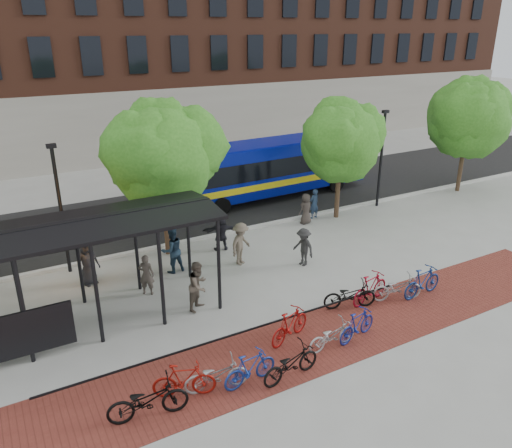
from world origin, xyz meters
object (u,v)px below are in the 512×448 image
pedestrian_7 (314,204)px  bike_7 (357,325)px  pedestrian_9 (303,247)px  bike_9 (370,288)px  pedestrian_0 (88,262)px  bike_1 (184,380)px  bike_10 (397,288)px  bike_4 (291,363)px  pedestrian_1 (146,275)px  bike_11 (422,282)px  pedestrian_3 (241,244)px  bike_6 (332,335)px  tree_d (469,114)px  lamp_post_left (60,206)px  bike_3 (250,368)px  bike_5 (290,325)px  lamp_post_right (381,156)px  tree_b (163,151)px  bus (270,165)px  pedestrian_2 (172,250)px  tree_c (342,138)px  pedestrian_5 (221,232)px  pedestrian_6 (306,209)px  pedestrian_8 (199,286)px  bike_0 (148,400)px  bike_8 (350,295)px

pedestrian_7 → bike_7: bearing=52.9°
pedestrian_7 → pedestrian_9: 5.46m
bike_9 → pedestrian_0: (-8.30, 6.20, 0.34)m
bike_1 → bike_10: (8.40, 0.98, -0.02)m
bike_4 → pedestrian_1: bearing=10.4°
bike_11 → pedestrian_3: size_ratio=1.04×
bike_6 → bike_11: (4.75, 0.95, 0.12)m
bike_11 → tree_d: bearing=-59.4°
bike_1 → bike_9: (7.47, 1.34, 0.05)m
lamp_post_left → bike_7: lamp_post_left is taller
bike_10 → bike_3: bearing=121.2°
bike_5 → bike_9: 3.75m
lamp_post_right → bike_1: 17.36m
pedestrian_9 → bike_5: bearing=-50.3°
bike_5 → bike_9: bearing=-101.1°
pedestrian_0 → tree_b: bearing=-2.2°
bus → pedestrian_2: 10.30m
bike_4 → tree_c: bearing=-50.0°
bike_9 → pedestrian_5: size_ratio=1.09×
bike_9 → pedestrian_6: bearing=-29.0°
bike_7 → pedestrian_5: bearing=-7.2°
pedestrian_3 → pedestrian_8: 3.71m
pedestrian_8 → pedestrian_3: bearing=2.9°
bike_1 → bike_7: bearing=-69.8°
tree_c → tree_b: bearing=180.0°
lamp_post_right → bus: (-4.26, 4.19, -0.92)m
bike_10 → bike_0: bearing=117.1°
bike_6 → bike_10: bike_10 is taller
bike_11 → pedestrian_6: size_ratio=1.21×
bike_4 → pedestrian_8: 4.70m
bike_1 → pedestrian_0: 7.59m
bike_9 → bike_3: bearing=95.6°
lamp_post_left → bike_0: (0.24, -9.27, -2.22)m
bike_1 → bike_3: bearing=-81.2°
bike_0 → pedestrian_6: pedestrian_6 is taller
lamp_post_left → bike_6: size_ratio=3.04×
bike_7 → pedestrian_1: (-4.78, 5.91, 0.28)m
bike_11 → pedestrian_1: 9.89m
bike_9 → pedestrian_9: bearing=-5.5°
bike_1 → bike_11: 9.43m
bike_10 → bike_11: 1.02m
pedestrian_3 → pedestrian_6: pedestrian_3 is taller
bike_5 → pedestrian_0: size_ratio=0.99×
bike_9 → bike_11: (1.92, -0.58, 0.01)m
bike_10 → pedestrian_9: 4.17m
bike_1 → pedestrian_0: bearing=28.4°
pedestrian_9 → bus: bearing=146.3°
bike_8 → bike_11: (2.79, -0.63, 0.07)m
bike_3 → pedestrian_1: size_ratio=1.06×
pedestrian_6 → lamp_post_left: bearing=-13.3°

